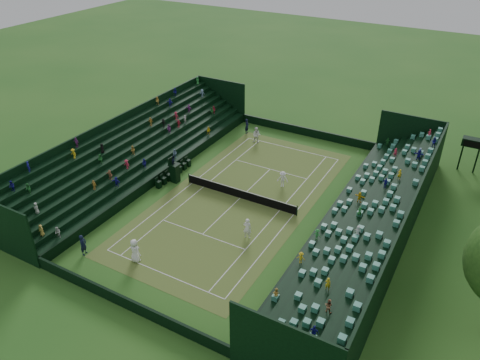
% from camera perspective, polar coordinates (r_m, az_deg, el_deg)
% --- Properties ---
extents(ground, '(160.00, 160.00, 0.00)m').
position_cam_1_polar(ground, '(43.98, 0.00, -2.24)').
color(ground, '#265E1D').
rests_on(ground, ground).
extents(court_surface, '(12.97, 26.77, 0.01)m').
position_cam_1_polar(court_surface, '(43.98, 0.00, -2.24)').
color(court_surface, '#3F7326').
rests_on(court_surface, ground).
extents(perimeter_wall_north, '(17.17, 0.20, 1.00)m').
position_cam_1_polar(perimeter_wall_north, '(56.43, 8.00, 5.86)').
color(perimeter_wall_north, black).
rests_on(perimeter_wall_north, ground).
extents(perimeter_wall_south, '(17.17, 0.20, 1.00)m').
position_cam_1_polar(perimeter_wall_south, '(33.79, -13.80, -14.30)').
color(perimeter_wall_south, black).
rests_on(perimeter_wall_south, ground).
extents(perimeter_wall_east, '(0.20, 31.77, 1.00)m').
position_cam_1_polar(perimeter_wall_east, '(40.92, 10.44, -4.79)').
color(perimeter_wall_east, black).
rests_on(perimeter_wall_east, ground).
extents(perimeter_wall_west, '(0.20, 31.77, 1.00)m').
position_cam_1_polar(perimeter_wall_west, '(47.86, -8.88, 1.00)').
color(perimeter_wall_west, black).
rests_on(perimeter_wall_west, ground).
extents(north_grandstand, '(6.60, 32.00, 4.90)m').
position_cam_1_polar(north_grandstand, '(39.54, 16.26, -5.17)').
color(north_grandstand, black).
rests_on(north_grandstand, ground).
extents(south_grandstand, '(6.60, 32.00, 4.90)m').
position_cam_1_polar(south_grandstand, '(49.83, -12.80, 3.20)').
color(south_grandstand, black).
rests_on(south_grandstand, ground).
extents(tennis_net, '(11.67, 0.10, 1.06)m').
position_cam_1_polar(tennis_net, '(43.70, 0.00, -1.66)').
color(tennis_net, black).
rests_on(tennis_net, ground).
extents(scoreboard_tower, '(2.00, 1.00, 3.70)m').
position_cam_1_polar(scoreboard_tower, '(52.44, 26.48, 3.98)').
color(scoreboard_tower, black).
rests_on(scoreboard_tower, ground).
extents(umpire_chair, '(0.93, 0.93, 2.93)m').
position_cam_1_polar(umpire_chair, '(46.43, -7.98, 1.15)').
color(umpire_chair, black).
rests_on(umpire_chair, ground).
extents(courtside_chairs, '(0.48, 5.45, 1.03)m').
position_cam_1_polar(courtside_chairs, '(47.76, -8.06, 0.85)').
color(courtside_chairs, black).
rests_on(courtside_chairs, ground).
extents(player_near_west, '(1.07, 0.79, 2.01)m').
position_cam_1_polar(player_near_west, '(37.04, -12.70, -8.41)').
color(player_near_west, white).
rests_on(player_near_west, ground).
extents(player_near_east, '(0.79, 0.62, 1.92)m').
position_cam_1_polar(player_near_east, '(38.50, 0.89, -5.91)').
color(player_near_east, white).
rests_on(player_near_east, ground).
extents(player_far_west, '(1.04, 0.88, 1.90)m').
position_cam_1_polar(player_far_west, '(53.97, 2.03, 5.49)').
color(player_far_west, white).
rests_on(player_far_west, ground).
extents(player_far_east, '(1.21, 0.92, 1.67)m').
position_cam_1_polar(player_far_east, '(45.54, 5.22, 0.10)').
color(player_far_east, white).
rests_on(player_far_east, ground).
extents(line_judge_north, '(0.54, 0.73, 1.83)m').
position_cam_1_polar(line_judge_north, '(56.32, 0.85, 6.58)').
color(line_judge_north, black).
rests_on(line_judge_north, ground).
extents(line_judge_south, '(0.55, 0.73, 1.80)m').
position_cam_1_polar(line_judge_south, '(38.87, -18.57, -7.49)').
color(line_judge_south, black).
rests_on(line_judge_south, ground).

